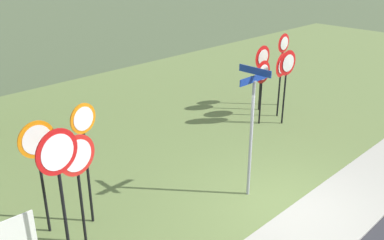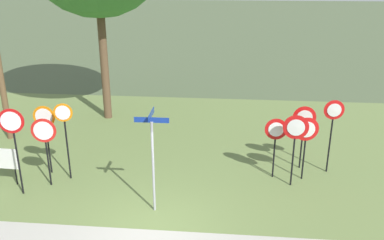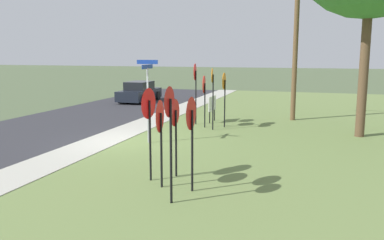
% 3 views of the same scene
% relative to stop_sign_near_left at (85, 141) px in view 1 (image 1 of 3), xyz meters
% --- Properties ---
extents(ground_plane, '(160.00, 160.00, 0.00)m').
position_rel_stop_sign_near_left_xyz_m(ground_plane, '(3.27, -2.63, -1.92)').
color(ground_plane, '#4C5B3D').
extents(sidewalk_strip, '(44.00, 1.60, 0.06)m').
position_rel_stop_sign_near_left_xyz_m(sidewalk_strip, '(3.27, -3.43, -1.89)').
color(sidewalk_strip, '#ADAA9E').
rests_on(sidewalk_strip, ground_plane).
extents(grass_median, '(44.00, 12.00, 0.04)m').
position_rel_stop_sign_near_left_xyz_m(grass_median, '(3.27, 3.37, -1.90)').
color(grass_median, olive).
rests_on(grass_median, ground_plane).
extents(stop_sign_near_left, '(0.60, 0.13, 2.66)m').
position_rel_stop_sign_near_left_xyz_m(stop_sign_near_left, '(0.00, 0.00, 0.00)').
color(stop_sign_near_left, black).
rests_on(stop_sign_near_left, grass_median).
extents(stop_sign_near_right, '(0.76, 0.14, 2.82)m').
position_rel_stop_sign_near_left_xyz_m(stop_sign_near_right, '(-1.12, -1.11, 0.19)').
color(stop_sign_near_right, black).
rests_on(stop_sign_near_right, grass_median).
extents(stop_sign_far_left, '(0.73, 0.10, 2.44)m').
position_rel_stop_sign_near_left_xyz_m(stop_sign_far_left, '(-0.81, 0.33, -0.11)').
color(stop_sign_far_left, black).
rests_on(stop_sign_far_left, grass_median).
extents(stop_sign_far_center, '(0.78, 0.13, 2.31)m').
position_rel_stop_sign_near_left_xyz_m(stop_sign_far_center, '(-0.47, -0.50, -0.20)').
color(stop_sign_far_center, black).
rests_on(stop_sign_far_center, grass_median).
extents(yield_sign_near_left, '(0.67, 0.10, 2.60)m').
position_rel_stop_sign_near_left_xyz_m(yield_sign_near_left, '(8.66, 1.29, 0.05)').
color(yield_sign_near_left, black).
rests_on(yield_sign_near_left, grass_median).
extents(yield_sign_near_right, '(0.80, 0.11, 2.43)m').
position_rel_stop_sign_near_left_xyz_m(yield_sign_near_right, '(7.30, 0.21, -0.07)').
color(yield_sign_near_right, black).
rests_on(yield_sign_near_right, grass_median).
extents(yield_sign_far_left, '(0.73, 0.10, 2.11)m').
position_rel_stop_sign_near_left_xyz_m(yield_sign_far_left, '(6.76, 0.73, -0.33)').
color(yield_sign_far_left, black).
rests_on(yield_sign_far_left, grass_median).
extents(yield_sign_far_right, '(0.80, 0.13, 2.19)m').
position_rel_stop_sign_near_left_xyz_m(yield_sign_far_right, '(7.73, 0.69, -0.26)').
color(yield_sign_far_right, black).
rests_on(yield_sign_far_right, grass_median).
extents(yield_sign_center, '(0.79, 0.10, 2.29)m').
position_rel_stop_sign_near_left_xyz_m(yield_sign_center, '(7.77, 1.50, -0.17)').
color(yield_sign_center, black).
rests_on(yield_sign_center, grass_median).
extents(street_name_post, '(0.96, 0.82, 3.05)m').
position_rel_stop_sign_near_left_xyz_m(street_name_post, '(3.15, -1.62, -0.07)').
color(street_name_post, '#9EA0A8').
rests_on(street_name_post, grass_median).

